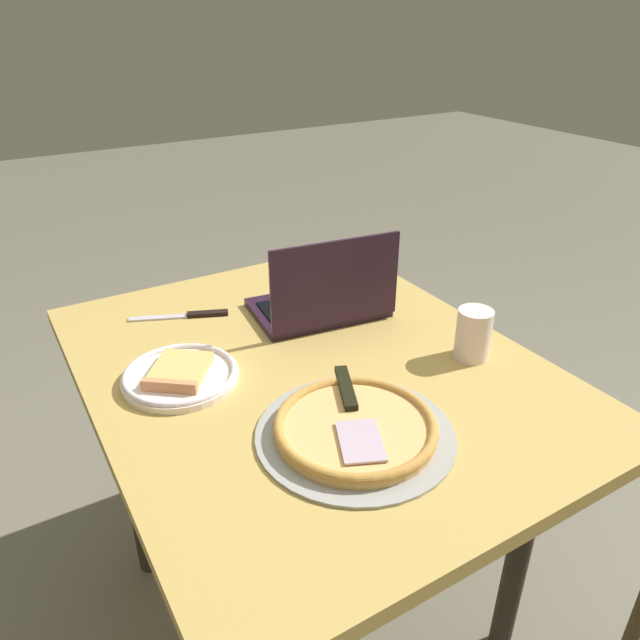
% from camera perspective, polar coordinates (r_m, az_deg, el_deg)
% --- Properties ---
extents(ground_plane, '(12.00, 12.00, 0.00)m').
position_cam_1_polar(ground_plane, '(1.76, -0.69, -25.31)').
color(ground_plane, '#6F6959').
extents(dining_table, '(1.08, 0.87, 0.75)m').
position_cam_1_polar(dining_table, '(1.30, -0.86, -7.62)').
color(dining_table, tan).
rests_on(dining_table, ground_plane).
extents(laptop, '(0.25, 0.33, 0.22)m').
position_cam_1_polar(laptop, '(1.40, 0.30, 1.96)').
color(laptop, black).
rests_on(laptop, dining_table).
extents(pizza_plate, '(0.23, 0.23, 0.04)m').
position_cam_1_polar(pizza_plate, '(1.21, -13.22, -5.13)').
color(pizza_plate, white).
rests_on(pizza_plate, dining_table).
extents(pizza_tray, '(0.35, 0.35, 0.03)m').
position_cam_1_polar(pizza_tray, '(1.05, 3.39, -10.24)').
color(pizza_tray, '#9B9B97').
rests_on(pizza_tray, dining_table).
extents(table_knife, '(0.11, 0.22, 0.01)m').
position_cam_1_polar(table_knife, '(1.46, -12.37, 0.45)').
color(table_knife, silver).
rests_on(table_knife, dining_table).
extents(drink_cup, '(0.07, 0.07, 0.11)m').
position_cam_1_polar(drink_cup, '(1.28, 14.43, -1.26)').
color(drink_cup, silver).
rests_on(drink_cup, dining_table).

